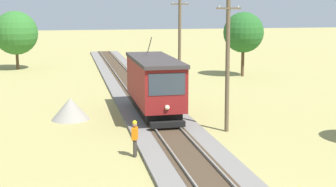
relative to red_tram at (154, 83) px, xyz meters
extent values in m
cube|color=maroon|center=(0.00, 0.02, 0.11)|extent=(2.50, 8.00, 2.60)
cube|color=#383333|center=(0.00, 0.02, 1.52)|extent=(2.60, 8.32, 0.22)
cube|color=black|center=(0.00, 0.02, -1.47)|extent=(2.10, 7.04, 0.44)
cube|color=#2D3842|center=(0.00, -3.99, 0.57)|extent=(2.10, 0.03, 1.25)
cube|color=#2D3842|center=(1.26, 0.02, 0.47)|extent=(0.02, 6.72, 1.04)
sphere|color=#F4EAB2|center=(0.00, -4.04, -0.74)|extent=(0.28, 0.28, 0.28)
cylinder|color=black|center=(0.00, 1.62, 2.33)|extent=(0.05, 1.67, 1.19)
cube|color=black|center=(0.00, -4.18, -1.69)|extent=(2.00, 0.36, 0.32)
cylinder|color=black|center=(0.00, -2.22, -1.47)|extent=(1.54, 0.80, 0.80)
cylinder|color=black|center=(0.00, 2.26, -1.47)|extent=(1.54, 0.80, 0.80)
cylinder|color=brown|center=(3.38, -4.44, 1.76)|extent=(0.24, 0.44, 7.91)
cube|color=brown|center=(3.38, -4.44, 4.76)|extent=(1.40, 0.10, 0.10)
cylinder|color=silver|center=(2.83, -4.44, 4.86)|extent=(0.08, 0.08, 0.10)
cylinder|color=silver|center=(3.93, -4.44, 4.86)|extent=(0.08, 0.08, 0.10)
cylinder|color=brown|center=(3.38, 7.05, 1.91)|extent=(0.24, 0.36, 8.22)
cube|color=brown|center=(3.38, 7.05, 5.04)|extent=(1.40, 0.10, 0.10)
cylinder|color=silver|center=(2.83, 7.05, 5.14)|extent=(0.08, 0.08, 0.10)
cylinder|color=silver|center=(3.93, 7.05, 5.14)|extent=(0.08, 0.08, 0.10)
cone|color=gray|center=(-5.36, 0.23, -1.50)|extent=(2.41, 2.41, 1.39)
cylinder|color=#38332D|center=(-2.37, -7.87, -1.76)|extent=(0.15, 0.15, 0.86)
cylinder|color=#38332D|center=(-2.43, -8.02, -1.76)|extent=(0.15, 0.15, 0.86)
cube|color=orange|center=(-2.40, -7.95, -1.04)|extent=(0.36, 0.44, 0.58)
sphere|color=#936B51|center=(-2.40, -7.95, -0.61)|extent=(0.22, 0.22, 0.22)
sphere|color=yellow|center=(-2.40, -7.95, -0.51)|extent=(0.21, 0.21, 0.21)
cylinder|color=#4C3823|center=(-11.06, 25.43, -1.05)|extent=(0.32, 0.32, 2.30)
sphere|color=#2D6B28|center=(-11.06, 25.43, 1.93)|extent=(4.88, 4.88, 4.88)
cylinder|color=#4C3823|center=(12.02, 15.33, -0.73)|extent=(0.32, 0.32, 2.93)
sphere|color=#235B23|center=(12.02, 15.33, 2.27)|extent=(4.08, 4.08, 4.08)
camera|label=1|loc=(-5.30, -28.89, 4.88)|focal=49.33mm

